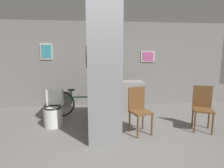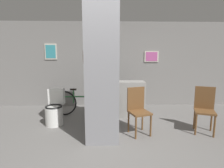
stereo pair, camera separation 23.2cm
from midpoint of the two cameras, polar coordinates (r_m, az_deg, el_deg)
name	(u,v)px [view 1 (the left image)]	position (r m, az deg, el deg)	size (l,w,h in m)	color
ground_plane	(104,146)	(3.27, -4.66, -19.55)	(14.00, 14.00, 0.00)	slate
wall_back	(100,65)	(5.50, -5.12, 6.33)	(8.00, 0.09, 2.60)	gray
pillar_center	(104,70)	(3.44, -4.69, 4.67)	(0.62, 1.12, 2.60)	gray
counter_shelf	(117,99)	(4.57, 0.20, -4.86)	(1.33, 0.44, 0.92)	gray
toilet	(54,111)	(4.26, -20.02, -8.25)	(0.40, 0.56, 0.81)	white
chair_near_pillar	(139,108)	(3.62, 6.96, -7.81)	(0.48, 0.48, 0.94)	brown
chair_by_doorway	(203,106)	(4.14, 26.04, -6.49)	(0.49, 0.49, 0.94)	brown
bicycle	(82,103)	(4.70, -11.24, -6.07)	(1.70, 0.42, 0.72)	black
bottle_tall	(105,78)	(4.47, -3.76, 2.01)	(0.08, 0.08, 0.25)	#267233
bottle_short	(100,78)	(4.49, -5.28, 1.81)	(0.07, 0.07, 0.21)	#19598C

